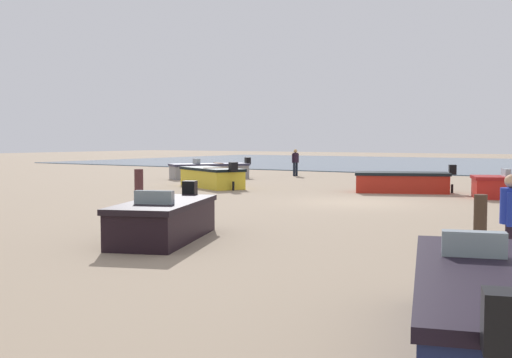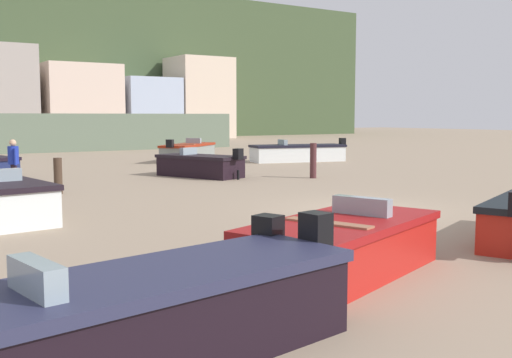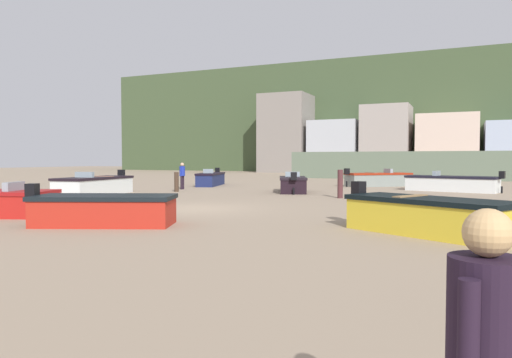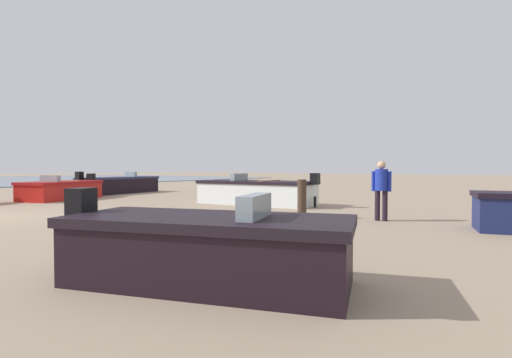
% 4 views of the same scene
% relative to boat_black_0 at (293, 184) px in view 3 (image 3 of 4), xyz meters
% --- Properties ---
extents(ground_plane, '(160.00, 160.00, 0.00)m').
position_rel_boat_black_0_xyz_m(ground_plane, '(-0.44, -9.70, -0.44)').
color(ground_plane, gray).
extents(headland_hill, '(90.00, 32.00, 15.81)m').
position_rel_boat_black_0_xyz_m(headland_hill, '(-0.44, 56.30, 7.47)').
color(headland_hill, '#3E4E30').
rests_on(headland_hill, ground).
extents(harbor_pier, '(19.50, 2.40, 2.53)m').
position_rel_boat_black_0_xyz_m(harbor_pier, '(2.85, 20.30, 0.83)').
color(harbor_pier, '#60705B').
rests_on(harbor_pier, ground).
extents(townhouse_far_left, '(6.47, 6.20, 10.74)m').
position_rel_boat_black_0_xyz_m(townhouse_far_left, '(-14.20, 37.40, 4.93)').
color(townhouse_far_left, gray).
rests_on(townhouse_far_left, ground).
extents(townhouse_centre_left, '(6.36, 6.03, 6.89)m').
position_rel_boat_black_0_xyz_m(townhouse_centre_left, '(-7.16, 37.32, 3.01)').
color(townhouse_centre_left, '#B3B7BF').
rests_on(townhouse_centre_left, ground).
extents(townhouse_centre, '(5.87, 6.49, 8.60)m').
position_rel_boat_black_0_xyz_m(townhouse_centre, '(-0.58, 37.55, 3.86)').
color(townhouse_centre, '#A29790').
rests_on(townhouse_centre, ground).
extents(townhouse_centre_right, '(6.98, 6.75, 7.23)m').
position_rel_boat_black_0_xyz_m(townhouse_centre_right, '(6.65, 37.68, 3.17)').
color(townhouse_centre_right, beige).
rests_on(townhouse_centre_right, ground).
extents(townhouse_right, '(5.58, 6.08, 6.17)m').
position_rel_boat_black_0_xyz_m(townhouse_right, '(13.51, 37.34, 2.65)').
color(townhouse_right, '#A8B7D0').
rests_on(townhouse_right, ground).
extents(boat_black_0, '(2.60, 3.85, 1.16)m').
position_rel_boat_black_0_xyz_m(boat_black_0, '(0.00, 0.00, 0.00)').
color(boat_black_0, black).
rests_on(boat_black_0, ground).
extents(boat_white_1, '(5.27, 2.76, 1.19)m').
position_rel_boat_black_0_xyz_m(boat_white_1, '(8.04, 4.34, 0.01)').
color(boat_white_1, silver).
rests_on(boat_white_1, ground).
extents(boat_yellow_2, '(4.24, 3.19, 1.22)m').
position_rel_boat_black_0_xyz_m(boat_yellow_2, '(7.91, -12.57, 0.02)').
color(boat_yellow_2, gold).
rests_on(boat_yellow_2, ground).
extents(boat_grey_3, '(4.32, 4.04, 1.23)m').
position_rel_boat_black_0_xyz_m(boat_grey_3, '(3.36, 7.71, 0.03)').
color(boat_grey_3, gray).
rests_on(boat_grey_3, ground).
extents(boat_navy_5, '(2.37, 4.52, 1.21)m').
position_rel_boat_black_0_xyz_m(boat_navy_5, '(-7.41, 3.92, 0.02)').
color(boat_navy_5, '#192250').
rests_on(boat_navy_5, ground).
extents(boat_white_6, '(2.31, 5.02, 1.24)m').
position_rel_boat_black_0_xyz_m(boat_white_6, '(-8.69, -5.92, 0.04)').
color(boat_white_6, white).
rests_on(boat_white_6, ground).
extents(boat_red_7, '(4.12, 2.88, 1.16)m').
position_rel_boat_black_0_xyz_m(boat_red_7, '(-0.39, -14.51, -0.01)').
color(boat_red_7, '#B42519').
rests_on(boat_red_7, ground).
extents(mooring_post_near_water, '(0.25, 0.25, 1.34)m').
position_rel_boat_black_0_xyz_m(mooring_post_near_water, '(3.37, -2.84, 0.23)').
color(mooring_post_near_water, '#4C282B').
rests_on(mooring_post_near_water, ground).
extents(mooring_post_mid_beach, '(0.25, 0.25, 1.10)m').
position_rel_boat_black_0_xyz_m(mooring_post_mid_beach, '(-6.10, -2.31, 0.11)').
color(mooring_post_mid_beach, '#402F23').
rests_on(mooring_post_mid_beach, ground).
extents(beach_walker_foreground, '(0.43, 0.53, 1.62)m').
position_rel_boat_black_0_xyz_m(beach_walker_foreground, '(8.86, -22.38, 0.52)').
color(beach_walker_foreground, black).
rests_on(beach_walker_foreground, ground).
extents(beach_walker_distant, '(0.37, 0.54, 1.62)m').
position_rel_boat_black_0_xyz_m(beach_walker_distant, '(-6.98, -0.35, 0.52)').
color(beach_walker_distant, black).
rests_on(beach_walker_distant, ground).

